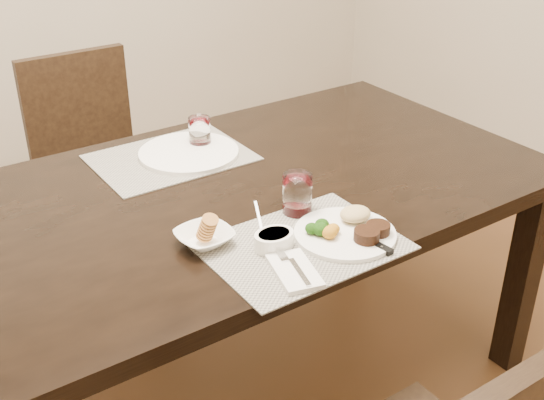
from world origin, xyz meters
TOP-DOWN VIEW (x-y plane):
  - ground_plane at (0.00, 0.00)m, footprint 4.50×4.50m
  - dining_table at (0.00, 0.00)m, footprint 2.00×1.00m
  - chair_far at (0.00, 0.93)m, footprint 0.42×0.42m
  - placemat_near at (0.06, -0.36)m, footprint 0.46×0.34m
  - placemat_far at (0.03, 0.27)m, footprint 0.46×0.34m
  - dinner_plate at (0.18, -0.39)m, footprint 0.25×0.25m
  - napkin_fork at (-0.03, -0.45)m, footprint 0.13×0.17m
  - steak_knife at (0.20, -0.44)m, footprint 0.04×0.25m
  - cracker_bowl at (-0.13, -0.22)m, footprint 0.14×0.14m
  - sauce_ramekin at (-0.01, -0.33)m, footprint 0.10×0.15m
  - wine_glass_near at (0.14, -0.22)m, footprint 0.08×0.08m
  - far_plate at (0.08, 0.25)m, footprint 0.31×0.31m
  - wine_glass_far at (0.14, 0.29)m, footprint 0.07×0.07m

SIDE VIEW (x-z plane):
  - ground_plane at x=0.00m, z-range 0.00..0.00m
  - chair_far at x=0.00m, z-range 0.05..0.95m
  - dining_table at x=0.00m, z-range 0.29..1.04m
  - placemat_near at x=0.06m, z-range 0.75..0.75m
  - placemat_far at x=0.03m, z-range 0.75..0.75m
  - steak_knife at x=0.20m, z-range 0.75..0.77m
  - napkin_fork at x=-0.03m, z-range 0.75..0.77m
  - far_plate at x=0.08m, z-range 0.75..0.77m
  - dinner_plate at x=0.18m, z-range 0.75..0.79m
  - cracker_bowl at x=-0.13m, z-range 0.74..0.80m
  - sauce_ramekin at x=-0.01m, z-range 0.74..0.82m
  - wine_glass_far at x=0.14m, z-range 0.75..0.84m
  - wine_glass_near at x=0.14m, z-range 0.75..0.85m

